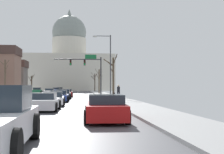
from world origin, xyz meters
The scene contains 21 objects.
ground centered at (0.00, 0.00, 0.02)m, with size 20.00×180.00×0.20m.
signal_gantry centered at (5.39, 13.28, 4.95)m, with size 7.91×0.41×6.78m.
street_lamp_right centered at (7.89, 2.80, 5.12)m, with size 2.47×0.24×8.42m.
capitol_building centered at (0.00, 78.57, 9.75)m, with size 32.37×22.53×30.46m.
sedan_near_00 centered at (2.03, 8.30, 0.57)m, with size 2.13×4.63×1.20m.
sedan_near_01 centered at (2.00, 0.98, 0.58)m, with size 1.98×4.66×1.23m.
sedan_near_02 centered at (1.94, -6.14, 0.55)m, with size 2.06×4.45×1.19m.
sedan_near_03 centered at (1.86, -12.45, 0.55)m, with size 2.07×4.75×1.16m.
sedan_near_04 centered at (1.69, -18.08, 0.57)m, with size 2.13×4.46×1.19m.
sedan_near_05 centered at (5.32, -24.63, 0.60)m, with size 2.11×4.72×1.25m.
sedan_oncoming_00 centered at (-1.67, 21.16, 0.56)m, with size 2.01×4.68×1.18m.
sedan_oncoming_01 centered at (-5.29, 30.62, 0.61)m, with size 2.11×4.72×1.31m.
sedan_oncoming_02 centered at (-1.78, 40.21, 0.58)m, with size 2.13×4.35×1.25m.
sedan_oncoming_03 centered at (-1.67, 51.35, 0.60)m, with size 2.02×4.58×1.28m.
bare_tree_00 centered at (8.87, 5.93, 3.39)m, with size 1.92×2.04×6.10m.
bare_tree_01 centered at (-8.92, 16.97, 3.43)m, with size 1.78×2.56×6.13m.
bare_tree_02 centered at (8.06, 25.88, 2.91)m, with size 1.70×2.71×5.22m.
bare_tree_03 centered at (-8.92, 47.07, 2.52)m, with size 1.82×1.89×4.72m.
bare_tree_04 centered at (8.44, 53.86, 3.03)m, with size 2.01×1.66×5.65m.
pedestrian_00 centered at (8.54, -3.35, 1.06)m, with size 0.35×0.34×1.66m.
bicycle_parked centered at (8.74, 2.99, 0.49)m, with size 0.12×1.77×0.85m.
Camera 1 is at (4.12, -39.32, 1.64)m, focal length 50.32 mm.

